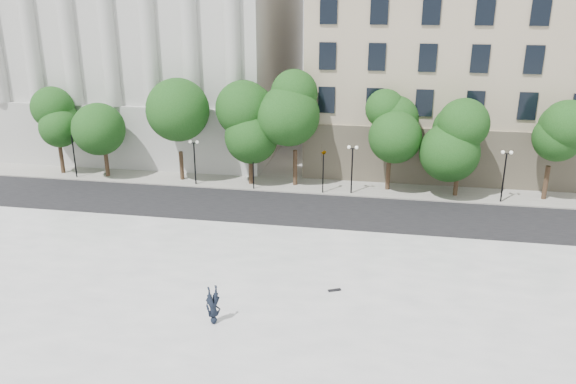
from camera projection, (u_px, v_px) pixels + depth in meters
name	position (u px, v px, depth m)	size (l,w,h in m)	color
ground	(175.00, 346.00, 26.00)	(160.00, 160.00, 0.00)	#A7A59E
plaza	(196.00, 309.00, 28.71)	(44.00, 22.00, 0.45)	white
street	(261.00, 209.00, 42.72)	(60.00, 8.00, 0.02)	black
far_sidewalk	(276.00, 184.00, 48.28)	(60.00, 4.00, 0.12)	#AFACA2
building_west	(147.00, 20.00, 60.39)	(31.50, 27.65, 25.60)	#B5B4B0
building_east	(504.00, 41.00, 55.16)	(36.00, 26.15, 23.00)	#BAA88D
traffic_light_west	(253.00, 146.00, 45.74)	(0.86, 1.90, 4.25)	black
traffic_light_east	(324.00, 151.00, 44.82)	(0.93, 1.58, 4.14)	black
person_lying	(214.00, 318.00, 26.98)	(0.71, 0.47, 1.95)	black
skateboard	(335.00, 290.00, 29.99)	(0.70, 0.18, 0.07)	black
street_trees	(275.00, 127.00, 46.34)	(45.15, 4.71, 7.99)	#382619
lamp_posts	(274.00, 157.00, 46.03)	(36.92, 0.28, 4.26)	black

